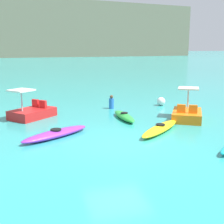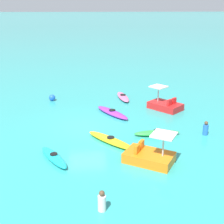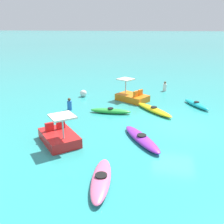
# 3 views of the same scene
# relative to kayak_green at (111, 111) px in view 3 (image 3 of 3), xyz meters

# --- Properties ---
(ground_plane) EXTENTS (600.00, 600.00, 0.00)m
(ground_plane) POSITION_rel_kayak_green_xyz_m (-1.69, -4.30, -0.16)
(ground_plane) COLOR teal
(kayak_green) EXTENTS (0.66, 2.81, 0.37)m
(kayak_green) POSITION_rel_kayak_green_xyz_m (0.00, 0.00, 0.00)
(kayak_green) COLOR green
(kayak_green) RESTS_ON ground_plane
(kayak_pink) EXTENTS (2.98, 1.09, 0.37)m
(kayak_pink) POSITION_rel_kayak_green_xyz_m (-7.81, -1.25, 0.00)
(kayak_pink) COLOR pink
(kayak_pink) RESTS_ON ground_plane
(kayak_cyan) EXTENTS (2.68, 1.89, 0.37)m
(kayak_cyan) POSITION_rel_kayak_green_xyz_m (2.70, -5.92, -0.00)
(kayak_cyan) COLOR #19B7C6
(kayak_cyan) RESTS_ON ground_plane
(kayak_purple) EXTENTS (3.32, 2.49, 0.37)m
(kayak_purple) POSITION_rel_kayak_green_xyz_m (-3.93, -2.44, -0.00)
(kayak_purple) COLOR purple
(kayak_purple) RESTS_ON ground_plane
(kayak_yellow) EXTENTS (3.11, 2.86, 0.37)m
(kayak_yellow) POSITION_rel_kayak_green_xyz_m (0.84, -2.88, -0.00)
(kayak_yellow) COLOR yellow
(kayak_yellow) RESTS_ON ground_plane
(pedal_boat_red) EXTENTS (2.79, 2.72, 1.68)m
(pedal_boat_red) POSITION_rel_kayak_green_xyz_m (-4.88, 1.65, 0.17)
(pedal_boat_red) COLOR red
(pedal_boat_red) RESTS_ON ground_plane
(pedal_boat_orange) EXTENTS (2.52, 2.83, 1.68)m
(pedal_boat_orange) POSITION_rel_kayak_green_xyz_m (3.24, -1.08, 0.17)
(pedal_boat_orange) COLOR orange
(pedal_boat_orange) RESTS_ON ground_plane
(buoy_white) EXTENTS (0.57, 0.57, 0.57)m
(buoy_white) POSITION_rel_kayak_green_xyz_m (3.63, 3.09, 0.12)
(buoy_white) COLOR white
(buoy_white) RESTS_ON ground_plane
(person_near_shore) EXTENTS (0.34, 0.34, 0.88)m
(person_near_shore) POSITION_rel_kayak_green_xyz_m (0.09, 2.98, 0.22)
(person_near_shore) COLOR blue
(person_near_shore) RESTS_ON ground_plane
(person_by_kayaks) EXTENTS (0.44, 0.44, 0.88)m
(person_by_kayaks) POSITION_rel_kayak_green_xyz_m (6.95, -3.63, 0.22)
(person_by_kayaks) COLOR silver
(person_by_kayaks) RESTS_ON ground_plane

